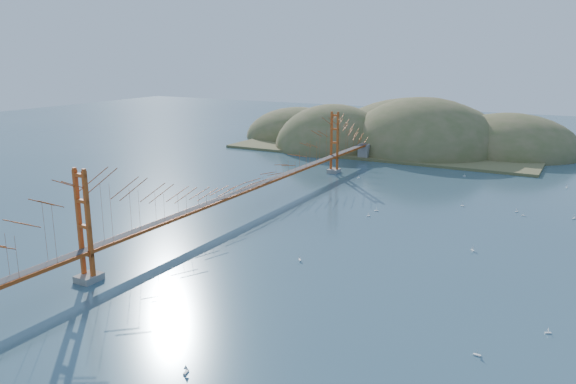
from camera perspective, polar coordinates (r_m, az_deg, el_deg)
The scene contains 17 objects.
ground at distance 82.64m, azimuth -3.95°, elevation -1.84°, with size 320.00×320.00×0.00m, color #335366.
bridge at distance 81.15m, azimuth -3.96°, elevation 2.96°, with size 2.20×94.40×12.00m.
far_headlands at distance 143.07m, azimuth 11.90°, elevation 4.69°, with size 84.00×58.00×25.00m.
sailboat_3 at distance 103.89m, azimuth 7.16°, elevation 1.48°, with size 0.61×0.61×0.64m.
sailboat_13 at distance 52.35m, azimuth 24.91°, elevation -12.77°, with size 0.54×0.54×0.60m.
sailboat_10 at distance 43.25m, azimuth -10.32°, elevation -17.47°, with size 0.61×0.66×0.75m.
sailboat_14 at distance 80.08m, azimuth 8.18°, elevation -2.37°, with size 0.56×0.57×0.64m.
sailboat_6 at distance 62.94m, azimuth 1.20°, elevation -6.84°, with size 0.68×0.68×0.71m.
sailboat_1 at distance 69.25m, azimuth 18.25°, elevation -5.59°, with size 0.67×0.67×0.71m.
sailboat_2 at distance 46.97m, azimuth 18.67°, elevation -15.32°, with size 0.58×0.49×0.67m.
sailboat_15 at distance 107.05m, azimuth 26.46°, elevation 0.47°, with size 0.50×0.56×0.63m.
sailboat_9 at distance 87.84m, azimuth 22.21°, elevation -1.81°, with size 0.62×0.62×0.65m.
sailboat_7 at distance 86.24m, azimuth 22.79°, elevation -2.16°, with size 0.50×0.41×0.58m.
sailboat_12 at distance 109.70m, azimuth 17.47°, elevation 1.60°, with size 0.53×0.49×0.59m.
sailboat_4 at distance 87.65m, azimuth 27.04°, elevation -2.35°, with size 0.65×0.66×0.74m.
sailboat_16 at distance 88.40m, azimuth 17.29°, elevation -1.30°, with size 0.60×0.60×0.66m.
sailboat_extra_0 at distance 82.83m, azimuth 8.97°, elevation -1.83°, with size 0.60×0.60×0.68m.
Camera 1 is at (43.33, -66.63, 22.64)m, focal length 35.00 mm.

